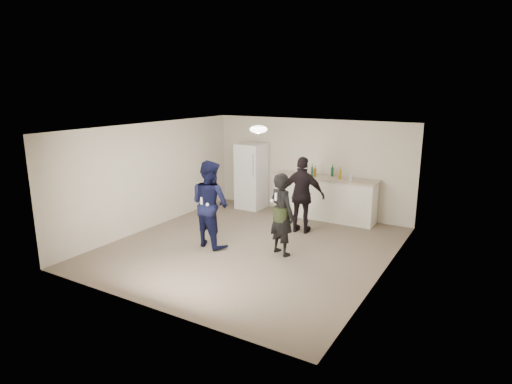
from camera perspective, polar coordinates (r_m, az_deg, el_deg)
The scene contains 21 objects.
floor at distance 9.14m, azimuth -0.64°, elevation -7.28°, with size 6.00×6.00×0.00m, color #6B5B4C.
ceiling at distance 8.56m, azimuth -0.69°, elevation 8.53°, with size 6.00×6.00×0.00m, color silver.
wall_back at distance 11.39m, azimuth 7.19°, elevation 3.39°, with size 6.00×6.00×0.00m, color beige.
wall_front at distance 6.49m, azimuth -14.56°, elevation -4.95°, with size 6.00×6.00×0.00m, color beige.
wall_left at distance 10.43m, azimuth -13.71°, elevation 2.14°, with size 6.00×6.00×0.00m, color beige.
wall_right at distance 7.75m, azimuth 17.01°, elevation -2.05°, with size 6.00×6.00×0.00m, color beige.
counter at distance 11.04m, azimuth 9.05°, elevation -0.87°, with size 2.60×0.56×1.05m, color white.
counter_top at distance 10.91m, azimuth 9.16°, elevation 1.90°, with size 2.68×0.64×0.04m, color #C1B095.
fridge at distance 11.81m, azimuth -0.63°, elevation 2.14°, with size 0.70×0.70×1.80m, color white.
fridge_handle at distance 11.28m, azimuth -0.39°, elevation 3.65°, with size 0.02×0.02×0.60m, color silver.
ceiling_dome at distance 8.83m, azimuth 0.33°, elevation 8.36°, with size 0.36×0.36×0.16m, color white.
shaker at distance 11.07m, azimuth 5.96°, elevation 2.73°, with size 0.08×0.08×0.17m, color #B4B3B8.
man at distance 8.98m, azimuth -6.14°, elevation -1.58°, with size 0.89×0.70×1.84m, color #101544.
woman at distance 8.50m, azimuth 3.44°, elevation -2.97°, with size 0.61×0.40×1.67m, color black.
camo_shorts at distance 8.50m, azimuth 3.44°, elevation -2.89°, with size 0.34×0.34×0.28m, color #2A3A1A.
spectator at distance 9.83m, azimuth 6.21°, elevation -0.42°, with size 1.04×0.43×1.77m, color black.
remote_man at distance 8.73m, azimuth -7.26°, elevation -1.16°, with size 0.04×0.04×0.15m, color white.
nunchuk_man at distance 8.70m, azimuth -6.49°, elevation -1.67°, with size 0.07×0.07×0.07m, color white.
remote_woman at distance 8.18m, azimuth 2.68°, elevation -0.64°, with size 0.04×0.04×0.15m, color white.
nunchuk_woman at distance 8.27m, azimuth 2.15°, elevation -1.18°, with size 0.07×0.07×0.07m, color white.
bottle_cluster at distance 10.80m, azimuth 9.67°, elevation 2.45°, with size 1.06×0.40×0.26m.
Camera 1 is at (4.42, -7.29, 3.29)m, focal length 30.00 mm.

